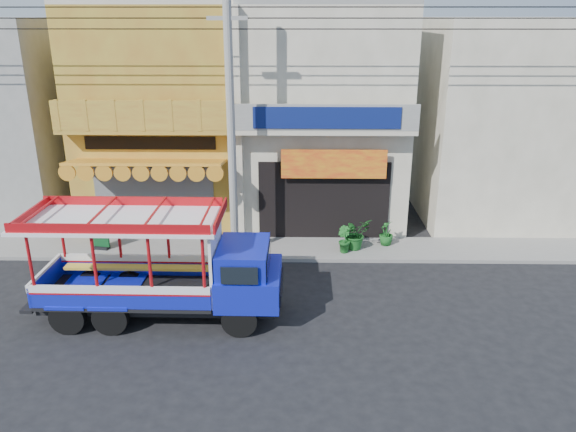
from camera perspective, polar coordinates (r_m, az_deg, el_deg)
The scene contains 12 objects.
ground at distance 15.90m, azimuth -2.98°, elevation -9.20°, with size 90.00×90.00×0.00m, color black.
sidewalk at distance 19.46m, azimuth -2.20°, elevation -3.33°, with size 30.00×2.00×0.12m, color slate.
shophouse_left at distance 22.70m, azimuth -12.10°, elevation 10.27°, with size 6.00×7.50×8.24m.
shophouse_right at distance 22.15m, azimuth 3.47°, elevation 10.43°, with size 6.00×6.75×8.24m.
party_pilaster at distance 19.19m, azimuth -5.24°, elevation 8.60°, with size 0.35×0.30×8.00m, color #B3AA92.
filler_building_right at distance 23.60m, azimuth 20.91°, elevation 9.00°, with size 6.00×6.00×7.60m, color #B3AA92.
utility_pole at distance 17.48m, azimuth -5.38°, elevation 10.94°, with size 28.00×0.26×9.00m.
songthaew_truck at distance 15.00m, azimuth -11.35°, elevation -5.13°, with size 6.59×2.29×3.07m.
green_sign at distance 20.19m, azimuth -18.49°, elevation -2.16°, with size 0.60×0.36×0.91m.
potted_plant_a at distance 19.26m, azimuth 6.85°, elevation -1.77°, with size 0.98×0.85×1.09m, color #18561D.
potted_plant_b at distance 18.98m, azimuth 5.68°, elevation -2.39°, with size 0.49×0.39×0.89m, color #18561D.
potted_plant_c at distance 19.76m, azimuth 9.95°, elevation -1.69°, with size 0.49×0.49×0.88m, color #18561D.
Camera 1 is at (1.05, -13.87, 7.70)m, focal length 35.00 mm.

